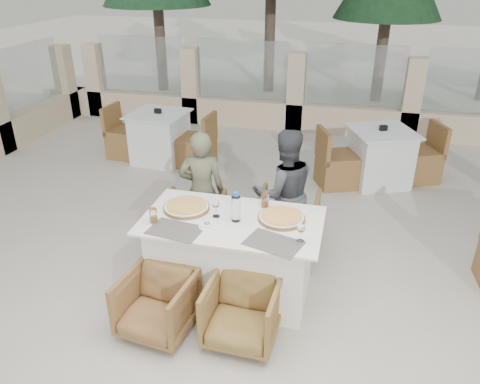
% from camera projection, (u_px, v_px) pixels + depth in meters
% --- Properties ---
extents(ground, '(80.00, 80.00, 0.00)m').
position_uv_depth(ground, '(226.00, 283.00, 4.58)').
color(ground, '#BBB3A0').
rests_on(ground, ground).
extents(sand_patch, '(30.00, 16.00, 0.01)m').
position_uv_depth(sand_patch, '(329.00, 48.00, 16.76)').
color(sand_patch, beige).
rests_on(sand_patch, ground).
extents(perimeter_wall_far, '(10.00, 0.34, 1.60)m').
position_uv_depth(perimeter_wall_far, '(296.00, 87.00, 8.40)').
color(perimeter_wall_far, beige).
rests_on(perimeter_wall_far, ground).
extents(dining_table, '(1.60, 0.90, 0.77)m').
position_uv_depth(dining_table, '(232.00, 256.00, 4.32)').
color(dining_table, white).
rests_on(dining_table, ground).
extents(placemat_near_left, '(0.49, 0.36, 0.00)m').
position_uv_depth(placemat_near_left, '(175.00, 230.00, 3.99)').
color(placemat_near_left, '#5B564E').
rests_on(placemat_near_left, dining_table).
extents(placemat_near_right, '(0.52, 0.42, 0.00)m').
position_uv_depth(placemat_near_right, '(273.00, 243.00, 3.80)').
color(placemat_near_right, '#5A564D').
rests_on(placemat_near_right, dining_table).
extents(pizza_left, '(0.50, 0.50, 0.06)m').
position_uv_depth(pizza_left, '(186.00, 206.00, 4.32)').
color(pizza_left, '#CB691B').
rests_on(pizza_left, dining_table).
extents(pizza_right, '(0.52, 0.52, 0.05)m').
position_uv_depth(pizza_right, '(282.00, 217.00, 4.14)').
color(pizza_right, orange).
rests_on(pizza_right, dining_table).
extents(water_bottle, '(0.11, 0.11, 0.28)m').
position_uv_depth(water_bottle, '(236.00, 207.00, 4.07)').
color(water_bottle, '#C0E1FD').
rests_on(water_bottle, dining_table).
extents(wine_glass_centre, '(0.09, 0.09, 0.18)m').
position_uv_depth(wine_glass_centre, '(216.00, 207.00, 4.16)').
color(wine_glass_centre, white).
rests_on(wine_glass_centre, dining_table).
extents(wine_glass_corner, '(0.08, 0.08, 0.18)m').
position_uv_depth(wine_glass_corner, '(301.00, 232.00, 3.79)').
color(wine_glass_corner, silver).
rests_on(wine_glass_corner, dining_table).
extents(beer_glass_left, '(0.07, 0.07, 0.14)m').
position_uv_depth(beer_glass_left, '(153.00, 216.00, 4.08)').
color(beer_glass_left, '#C1851B').
rests_on(beer_glass_left, dining_table).
extents(beer_glass_right, '(0.08, 0.08, 0.14)m').
position_uv_depth(beer_glass_right, '(265.00, 200.00, 4.34)').
color(beer_glass_right, '#C76E1C').
rests_on(beer_glass_right, dining_table).
extents(olive_dish, '(0.11, 0.11, 0.04)m').
position_uv_depth(olive_dish, '(207.00, 225.00, 4.03)').
color(olive_dish, white).
rests_on(olive_dish, dining_table).
extents(armchair_far_left, '(0.71, 0.73, 0.59)m').
position_uv_depth(armchair_far_left, '(195.00, 222.00, 5.06)').
color(armchair_far_left, brown).
rests_on(armchair_far_left, ground).
extents(armchair_far_right, '(0.66, 0.67, 0.61)m').
position_uv_depth(armchair_far_right, '(287.00, 221.00, 5.06)').
color(armchair_far_right, olive).
rests_on(armchair_far_right, ground).
extents(armchair_near_left, '(0.63, 0.65, 0.53)m').
position_uv_depth(armchair_near_left, '(157.00, 304.00, 3.90)').
color(armchair_near_left, brown).
rests_on(armchair_near_left, ground).
extents(armchair_near_right, '(0.60, 0.62, 0.54)m').
position_uv_depth(armchair_near_right, '(242.00, 312.00, 3.81)').
color(armchair_near_right, olive).
rests_on(armchair_near_right, ground).
extents(diner_left, '(0.54, 0.42, 1.32)m').
position_uv_depth(diner_left, '(202.00, 191.00, 4.93)').
color(diner_left, '#5B5B42').
rests_on(diner_left, ground).
extents(diner_right, '(0.82, 0.74, 1.38)m').
position_uv_depth(diner_right, '(284.00, 193.00, 4.81)').
color(diner_right, '#3D4043').
rests_on(diner_right, ground).
extents(bg_table_a, '(1.70, 0.95, 0.77)m').
position_uv_depth(bg_table_a, '(160.00, 137.00, 7.21)').
color(bg_table_a, silver).
rests_on(bg_table_a, ground).
extents(bg_table_b, '(1.83, 1.39, 0.77)m').
position_uv_depth(bg_table_b, '(379.00, 157.00, 6.50)').
color(bg_table_b, silver).
rests_on(bg_table_b, ground).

